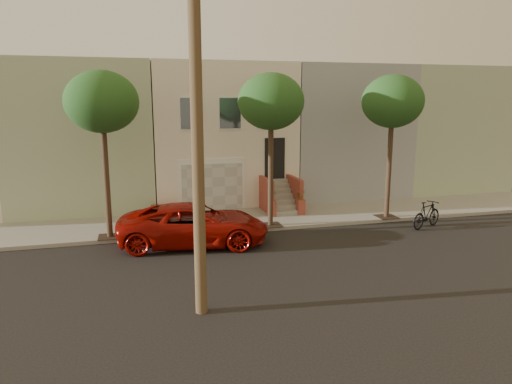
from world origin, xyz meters
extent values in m
plane|color=black|center=(0.00, 0.00, 0.00)|extent=(90.00, 90.00, 0.00)
cube|color=gray|center=(0.00, 5.35, 0.07)|extent=(40.00, 3.70, 0.15)
cube|color=beige|center=(0.00, 11.20, 3.65)|extent=(7.00, 8.00, 7.00)
cube|color=#9CAD8C|center=(-6.80, 11.20, 3.65)|extent=(6.50, 8.00, 7.00)
cube|color=gray|center=(6.80, 11.20, 3.65)|extent=(6.50, 8.00, 7.00)
cube|color=#9CAD8C|center=(13.30, 11.20, 3.65)|extent=(6.50, 8.00, 7.00)
cube|color=white|center=(-0.90, 7.22, 1.40)|extent=(3.20, 0.12, 2.50)
cube|color=beige|center=(-0.90, 7.16, 1.30)|extent=(2.90, 0.06, 2.20)
cube|color=gray|center=(-0.90, 5.35, 0.16)|extent=(3.20, 3.70, 0.02)
cube|color=brown|center=(-3.10, 6.90, 0.37)|extent=(1.40, 0.45, 0.44)
cube|color=black|center=(2.20, 7.17, 2.55)|extent=(1.00, 0.06, 2.00)
cube|color=#3F4751|center=(-1.80, 7.17, 4.75)|extent=(1.00, 0.06, 1.40)
cube|color=white|center=(-1.80, 7.19, 4.75)|extent=(1.15, 0.05, 1.55)
cube|color=#3F4751|center=(0.00, 7.17, 4.75)|extent=(1.00, 0.06, 1.40)
cube|color=white|center=(0.00, 7.19, 4.75)|extent=(1.15, 0.05, 1.55)
cube|color=#3F4751|center=(1.80, 7.17, 4.75)|extent=(1.00, 0.06, 1.40)
cube|color=white|center=(1.80, 7.19, 4.75)|extent=(1.15, 0.05, 1.55)
cube|color=gray|center=(2.20, 5.38, 0.25)|extent=(1.20, 0.28, 0.20)
cube|color=gray|center=(2.20, 5.66, 0.45)|extent=(1.20, 0.28, 0.20)
cube|color=gray|center=(2.20, 5.94, 0.65)|extent=(1.20, 0.28, 0.20)
cube|color=gray|center=(2.20, 6.22, 0.85)|extent=(1.20, 0.28, 0.20)
cube|color=gray|center=(2.20, 6.50, 1.05)|extent=(1.20, 0.28, 0.20)
cube|color=gray|center=(2.20, 6.78, 1.25)|extent=(1.20, 0.28, 0.20)
cube|color=gray|center=(2.20, 7.06, 1.45)|extent=(1.20, 0.28, 0.20)
cube|color=brown|center=(1.50, 6.22, 0.95)|extent=(0.18, 1.96, 1.60)
cube|color=brown|center=(2.90, 6.22, 0.95)|extent=(0.18, 1.96, 1.60)
cube|color=brown|center=(1.50, 5.34, 0.50)|extent=(0.35, 0.35, 0.70)
imported|color=#1C4D1B|center=(1.50, 5.34, 1.07)|extent=(0.40, 0.35, 0.45)
cube|color=brown|center=(2.90, 5.34, 0.50)|extent=(0.35, 0.35, 0.70)
imported|color=#1C4D1B|center=(2.90, 5.34, 1.07)|extent=(0.41, 0.35, 0.45)
cube|color=#2D2116|center=(-5.50, 3.90, 0.15)|extent=(0.90, 0.90, 0.02)
cylinder|color=#322117|center=(-5.50, 3.90, 2.25)|extent=(0.22, 0.22, 4.20)
ellipsoid|color=#1C4D1B|center=(-5.50, 3.90, 5.30)|extent=(2.70, 2.57, 2.29)
cube|color=#2D2116|center=(1.00, 3.90, 0.15)|extent=(0.90, 0.90, 0.02)
cylinder|color=#322117|center=(1.00, 3.90, 2.25)|extent=(0.22, 0.22, 4.20)
ellipsoid|color=#1C4D1B|center=(1.00, 3.90, 5.30)|extent=(2.70, 2.57, 2.29)
cube|color=#2D2116|center=(6.50, 3.90, 0.15)|extent=(0.90, 0.90, 0.02)
cylinder|color=#322117|center=(6.50, 3.90, 2.25)|extent=(0.22, 0.22, 4.20)
ellipsoid|color=#1C4D1B|center=(6.50, 3.90, 5.30)|extent=(2.70, 2.57, 2.29)
cylinder|color=#4F3B24|center=(-3.00, -3.20, 5.00)|extent=(0.30, 0.30, 10.00)
imported|color=#8F0B05|center=(-2.41, 2.54, 0.77)|extent=(5.87, 3.33, 1.55)
imported|color=black|center=(7.45, 2.27, 0.58)|extent=(2.00, 1.29, 1.17)
camera|label=1|loc=(-4.54, -14.32, 5.39)|focal=32.61mm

